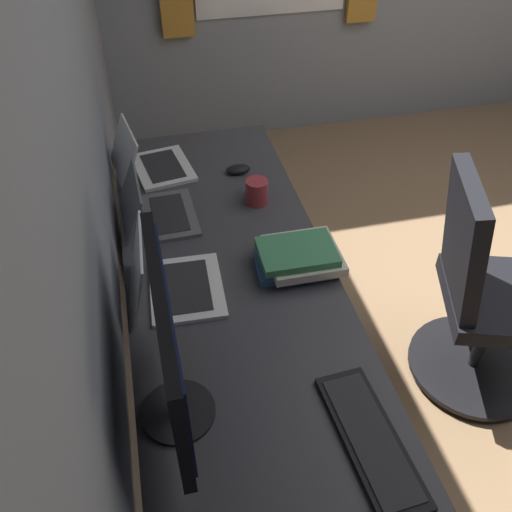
% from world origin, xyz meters
% --- Properties ---
extents(wall_back, '(5.07, 0.10, 2.60)m').
position_xyz_m(wall_back, '(0.00, 2.07, 1.30)').
color(wall_back, '#8C939E').
rests_on(wall_back, ground).
extents(desk, '(2.34, 0.71, 0.73)m').
position_xyz_m(desk, '(-0.16, 1.65, 0.67)').
color(desk, '#38383D').
rests_on(desk, ground).
extents(drawer_pedestal, '(0.40, 0.51, 0.69)m').
position_xyz_m(drawer_pedestal, '(0.41, 1.68, 0.35)').
color(drawer_pedestal, '#38383D').
rests_on(drawer_pedestal, ground).
extents(monitor_primary, '(0.56, 0.20, 0.47)m').
position_xyz_m(monitor_primary, '(-0.49, 1.89, 1.00)').
color(monitor_primary, black).
rests_on(monitor_primary, desk).
extents(laptop_leftmost, '(0.31, 0.29, 0.19)m').
position_xyz_m(laptop_leftmost, '(0.37, 1.87, 0.78)').
color(laptop_leftmost, '#595B60').
rests_on(laptop_leftmost, desk).
extents(laptop_left, '(0.31, 0.31, 0.24)m').
position_xyz_m(laptop_left, '(-0.03, 1.86, 0.79)').
color(laptop_left, white).
rests_on(laptop_left, desk).
extents(laptop_right, '(0.34, 0.35, 0.22)m').
position_xyz_m(laptop_right, '(0.71, 1.87, 0.78)').
color(laptop_right, white).
rests_on(laptop_right, desk).
extents(keyboard_main, '(0.43, 0.17, 0.02)m').
position_xyz_m(keyboard_main, '(-0.69, 1.42, 0.74)').
color(keyboard_main, black).
rests_on(keyboard_main, desk).
extents(mouse_main, '(0.06, 0.10, 0.03)m').
position_xyz_m(mouse_main, '(0.62, 1.49, 0.75)').
color(mouse_main, black).
rests_on(mouse_main, desk).
extents(book_stack_near, '(0.24, 0.29, 0.09)m').
position_xyz_m(book_stack_near, '(-0.01, 1.41, 0.78)').
color(book_stack_near, '#38669E').
rests_on(book_stack_near, desk).
extents(coffee_mug, '(0.13, 0.09, 0.10)m').
position_xyz_m(coffee_mug, '(0.39, 1.46, 0.78)').
color(coffee_mug, '#A53338').
rests_on(coffee_mug, desk).
extents(office_chair, '(0.56, 0.60, 0.97)m').
position_xyz_m(office_chair, '(-0.08, 0.66, 0.46)').
color(office_chair, black).
rests_on(office_chair, ground).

